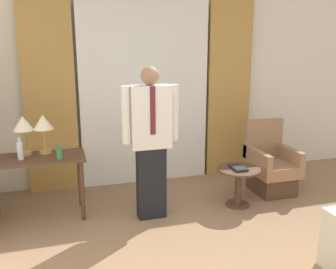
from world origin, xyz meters
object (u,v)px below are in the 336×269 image
bottle_near_edge (20,150)px  person (151,138)px  book (238,168)px  desk (36,168)px  table_lamp_left (23,126)px  side_table (238,180)px  bottle_by_lamp (60,153)px  armchair (270,167)px  table_lamp_right (43,125)px

bottle_near_edge → person: size_ratio=0.14×
person → book: (1.08, -0.03, -0.44)m
book → bottle_near_edge: bearing=172.2°
desk → table_lamp_left: (-0.11, 0.13, 0.46)m
side_table → bottle_by_lamp: bearing=175.0°
table_lamp_left → armchair: bearing=-3.3°
table_lamp_right → side_table: (2.23, -0.49, -0.73)m
bottle_near_edge → bottle_by_lamp: size_ratio=1.41×
table_lamp_left → table_lamp_right: (0.21, 0.00, 0.00)m
table_lamp_right → side_table: size_ratio=0.86×
side_table → table_lamp_left: bearing=168.7°
armchair → side_table: (-0.64, -0.31, -0.01)m
table_lamp_left → book: size_ratio=1.81×
bottle_near_edge → person: person is taller
book → person: bearing=178.5°
desk → bottle_by_lamp: size_ratio=6.11×
table_lamp_right → side_table: table_lamp_right is taller
side_table → book: (-0.02, -0.01, 0.17)m
person → side_table: size_ratio=3.28×
bottle_by_lamp → side_table: bottle_by_lamp is taller
book → table_lamp_left: bearing=168.4°
table_lamp_left → armchair: (3.08, -0.18, -0.73)m
bottle_near_edge → armchair: (3.11, -0.02, -0.49)m
table_lamp_left → bottle_by_lamp: (0.37, -0.31, -0.26)m
table_lamp_left → bottle_near_edge: bearing=-103.7°
person → book: bearing=-1.5°
table_lamp_left → person: person is taller
table_lamp_left → bottle_by_lamp: table_lamp_left is taller
person → armchair: (1.73, 0.29, -0.60)m
desk → table_lamp_right: (0.11, 0.13, 0.46)m
table_lamp_left → person: 1.43m
person → armchair: size_ratio=1.82×
bottle_near_edge → book: 2.51m
armchair → side_table: bearing=-154.1°
table_lamp_left → bottle_near_edge: 0.29m
book → armchair: bearing=26.2°
desk → armchair: size_ratio=1.14×
table_lamp_right → side_table: bearing=-12.3°
table_lamp_left → person: bearing=-19.3°
bottle_near_edge → book: bottle_near_edge is taller
table_lamp_right → bottle_by_lamp: table_lamp_right is taller
desk → book: size_ratio=4.32×
bottle_near_edge → book: (2.46, -0.34, -0.33)m
table_lamp_right → book: (2.21, -0.50, -0.57)m
desk → table_lamp_left: table_lamp_left is taller
desk → book: (2.32, -0.37, -0.11)m
desk → table_lamp_right: bearing=50.5°
table_lamp_left → side_table: (2.44, -0.49, -0.73)m
person → armchair: bearing=9.6°
bottle_near_edge → side_table: bearing=-7.5°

